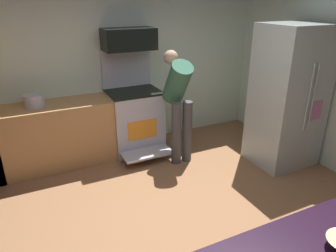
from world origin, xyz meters
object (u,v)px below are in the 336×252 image
(oven_range, at_px, (135,118))
(stock_pot, at_px, (34,101))
(refrigerator, at_px, (288,97))
(microwave, at_px, (129,39))
(person_cook, at_px, (178,99))

(oven_range, xyz_separation_m, stock_pot, (-1.37, 0.01, 0.47))
(oven_range, relative_size, refrigerator, 0.79)
(microwave, relative_size, refrigerator, 0.38)
(oven_range, relative_size, person_cook, 0.98)
(oven_range, bearing_deg, stock_pot, 179.48)
(microwave, bearing_deg, stock_pot, -176.65)
(microwave, bearing_deg, person_cook, -55.16)
(oven_range, height_order, microwave, microwave)
(microwave, height_order, person_cook, microwave)
(microwave, distance_m, refrigerator, 2.35)
(refrigerator, relative_size, stock_pot, 7.61)
(microwave, xyz_separation_m, person_cook, (0.46, -0.66, -0.76))
(microwave, xyz_separation_m, stock_pot, (-1.37, -0.08, -0.70))
(person_cook, bearing_deg, stock_pot, 162.38)
(oven_range, distance_m, microwave, 1.17)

